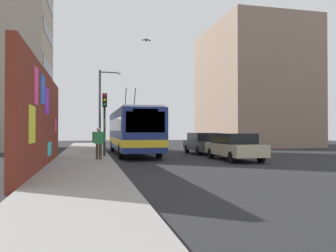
{
  "coord_description": "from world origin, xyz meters",
  "views": [
    {
      "loc": [
        -20.86,
        1.29,
        1.75
      ],
      "look_at": [
        -1.04,
        -3.34,
        2.02
      ],
      "focal_mm": 36.33,
      "sensor_mm": 36.0,
      "label": 1
    }
  ],
  "objects_px": {
    "city_bus": "(133,130)",
    "parked_car_champagne": "(234,146)",
    "pedestrian_at_curb": "(99,140)",
    "traffic_light": "(105,114)",
    "street_lamp": "(102,104)",
    "parked_car_dark_gray": "(203,143)"
  },
  "relations": [
    {
      "from": "parked_car_dark_gray",
      "to": "pedestrian_at_curb",
      "type": "bearing_deg",
      "value": 121.35
    },
    {
      "from": "city_bus",
      "to": "street_lamp",
      "type": "height_order",
      "value": "street_lamp"
    },
    {
      "from": "city_bus",
      "to": "parked_car_champagne",
      "type": "distance_m",
      "value": 8.0
    },
    {
      "from": "parked_car_champagne",
      "to": "pedestrian_at_curb",
      "type": "distance_m",
      "value": 7.8
    },
    {
      "from": "city_bus",
      "to": "parked_car_dark_gray",
      "type": "bearing_deg",
      "value": -95.93
    },
    {
      "from": "city_bus",
      "to": "pedestrian_at_curb",
      "type": "height_order",
      "value": "city_bus"
    },
    {
      "from": "parked_car_dark_gray",
      "to": "parked_car_champagne",
      "type": "bearing_deg",
      "value": 180.0
    },
    {
      "from": "parked_car_champagne",
      "to": "parked_car_dark_gray",
      "type": "xyz_separation_m",
      "value": [
        5.47,
        -0.0,
        -0.0
      ]
    },
    {
      "from": "parked_car_champagne",
      "to": "parked_car_dark_gray",
      "type": "bearing_deg",
      "value": -0.0
    },
    {
      "from": "traffic_light",
      "to": "street_lamp",
      "type": "bearing_deg",
      "value": -0.91
    },
    {
      "from": "city_bus",
      "to": "pedestrian_at_curb",
      "type": "bearing_deg",
      "value": 154.1
    },
    {
      "from": "parked_car_champagne",
      "to": "street_lamp",
      "type": "relative_size",
      "value": 0.76
    },
    {
      "from": "parked_car_dark_gray",
      "to": "traffic_light",
      "type": "bearing_deg",
      "value": 110.25
    },
    {
      "from": "parked_car_dark_gray",
      "to": "street_lamp",
      "type": "height_order",
      "value": "street_lamp"
    },
    {
      "from": "city_bus",
      "to": "street_lamp",
      "type": "bearing_deg",
      "value": 35.51
    },
    {
      "from": "city_bus",
      "to": "parked_car_champagne",
      "type": "bearing_deg",
      "value": -139.13
    },
    {
      "from": "street_lamp",
      "to": "parked_car_champagne",
      "type": "bearing_deg",
      "value": -140.78
    },
    {
      "from": "city_bus",
      "to": "parked_car_champagne",
      "type": "height_order",
      "value": "city_bus"
    },
    {
      "from": "parked_car_dark_gray",
      "to": "street_lamp",
      "type": "relative_size",
      "value": 0.68
    },
    {
      "from": "pedestrian_at_curb",
      "to": "street_lamp",
      "type": "height_order",
      "value": "street_lamp"
    },
    {
      "from": "parked_car_dark_gray",
      "to": "traffic_light",
      "type": "relative_size",
      "value": 1.11
    },
    {
      "from": "pedestrian_at_curb",
      "to": "street_lamp",
      "type": "relative_size",
      "value": 0.28
    }
  ]
}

